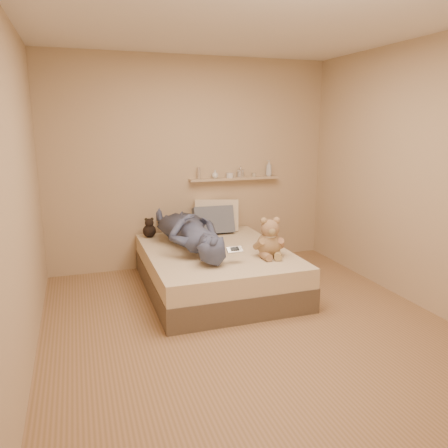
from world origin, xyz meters
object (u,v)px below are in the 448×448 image
object	(u,v)px
person	(189,230)
game_console	(235,250)
bed	(216,269)
pillow_cream	(217,215)
pillow_grey	(213,220)
wall_shelf	(235,179)
dark_plush	(149,229)
teddy_bear	(270,241)

from	to	relation	value
person	game_console	bearing A→B (deg)	109.22
bed	game_console	distance (m)	0.63
pillow_cream	pillow_grey	bearing A→B (deg)	-121.95
bed	wall_shelf	xyz separation A→B (m)	(0.55, 0.91, 0.88)
wall_shelf	dark_plush	bearing A→B (deg)	-172.64
bed	pillow_cream	bearing A→B (deg)	71.54
pillow_grey	wall_shelf	xyz separation A→B (m)	(0.36, 0.22, 0.48)
game_console	teddy_bear	size ratio (longest dim) A/B	0.38
pillow_cream	wall_shelf	distance (m)	0.53
dark_plush	person	bearing A→B (deg)	-59.29
pillow_cream	person	world-z (taller)	pillow_cream
bed	dark_plush	distance (m)	1.02
dark_plush	pillow_cream	world-z (taller)	pillow_cream
game_console	dark_plush	world-z (taller)	dark_plush
bed	pillow_cream	world-z (taller)	pillow_cream
bed	person	world-z (taller)	person
teddy_bear	person	size ratio (longest dim) A/B	0.25
dark_plush	person	world-z (taller)	person
person	dark_plush	bearing A→B (deg)	-62.56
dark_plush	person	xyz separation A→B (m)	(0.34, -0.58, 0.09)
game_console	wall_shelf	size ratio (longest dim) A/B	0.13
game_console	teddy_bear	bearing A→B (deg)	11.91
teddy_bear	dark_plush	size ratio (longest dim) A/B	1.73
pillow_grey	wall_shelf	distance (m)	0.64
bed	game_console	xyz separation A→B (m)	(0.03, -0.51, 0.37)
person	wall_shelf	bearing A→B (deg)	-141.25
bed	teddy_bear	world-z (taller)	teddy_bear
game_console	person	xyz separation A→B (m)	(-0.29, 0.70, 0.06)
pillow_grey	teddy_bear	bearing A→B (deg)	-77.04
game_console	pillow_grey	size ratio (longest dim) A/B	0.32
pillow_grey	person	size ratio (longest dim) A/B	0.30
wall_shelf	pillow_cream	bearing A→B (deg)	-163.86
pillow_cream	wall_shelf	bearing A→B (deg)	16.14
pillow_cream	wall_shelf	size ratio (longest dim) A/B	0.46
pillow_cream	pillow_grey	size ratio (longest dim) A/B	1.10
game_console	pillow_cream	xyz separation A→B (m)	(0.25, 1.34, 0.06)
pillow_cream	teddy_bear	bearing A→B (deg)	-82.31
game_console	dark_plush	distance (m)	1.42
bed	game_console	world-z (taller)	game_console
bed	pillow_grey	size ratio (longest dim) A/B	3.80
person	bed	bearing A→B (deg)	141.32
bed	teddy_bear	distance (m)	0.74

